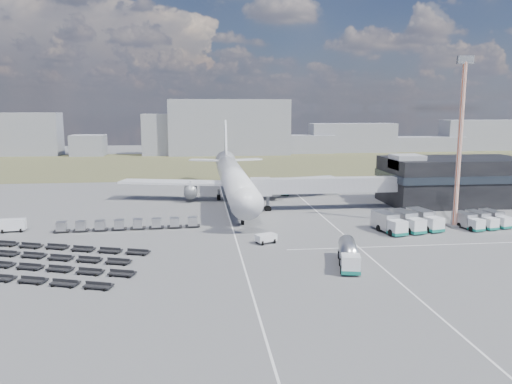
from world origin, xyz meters
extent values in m
plane|color=#565659|center=(0.00, 0.00, 0.00)|extent=(420.00, 420.00, 0.00)
cube|color=brown|center=(0.00, 110.00, 0.01)|extent=(420.00, 90.00, 0.01)
cube|color=silver|center=(-2.00, 5.00, 0.01)|extent=(0.25, 110.00, 0.01)
cube|color=silver|center=(16.00, 5.00, 0.01)|extent=(0.25, 110.00, 0.01)
cube|color=silver|center=(25.00, -8.00, 0.01)|extent=(40.00, 0.25, 0.01)
cube|color=black|center=(48.00, 24.00, 5.00)|extent=(30.00, 16.00, 10.00)
cube|color=#262D38|center=(48.00, 24.00, 6.20)|extent=(30.40, 16.40, 1.60)
cube|color=#939399|center=(36.00, 22.00, 9.50)|extent=(6.00, 6.00, 3.00)
cube|color=#939399|center=(18.10, 20.50, 5.10)|extent=(29.80, 3.00, 3.00)
cube|color=#939399|center=(4.70, 20.00, 5.10)|extent=(4.00, 3.60, 3.40)
cylinder|color=slate|center=(6.20, 20.50, 2.55)|extent=(0.70, 0.70, 5.10)
cylinder|color=black|center=(6.20, 20.50, 0.45)|extent=(1.40, 0.90, 1.40)
cylinder|color=silver|center=(0.00, 30.00, 5.30)|extent=(5.60, 48.00, 5.60)
cone|color=silver|center=(0.00, 3.50, 5.30)|extent=(5.60, 5.00, 5.60)
cone|color=silver|center=(0.00, 58.00, 6.10)|extent=(5.60, 8.00, 5.60)
cube|color=black|center=(0.00, 5.50, 6.10)|extent=(2.20, 2.00, 0.80)
cube|color=silver|center=(-13.00, 35.00, 4.10)|extent=(25.59, 11.38, 0.50)
cube|color=silver|center=(13.00, 35.00, 4.10)|extent=(25.59, 11.38, 0.50)
cylinder|color=slate|center=(-9.50, 33.00, 2.40)|extent=(3.00, 5.00, 3.00)
cylinder|color=slate|center=(9.50, 33.00, 2.40)|extent=(3.00, 5.00, 3.00)
cube|color=silver|center=(-5.50, 60.00, 6.50)|extent=(9.49, 5.63, 0.35)
cube|color=silver|center=(5.50, 60.00, 6.50)|extent=(9.49, 5.63, 0.35)
cube|color=silver|center=(0.00, 61.00, 11.80)|extent=(0.50, 9.06, 11.45)
cylinder|color=slate|center=(0.00, 9.00, 1.25)|extent=(0.50, 0.50, 2.50)
cylinder|color=slate|center=(-3.20, 34.00, 1.25)|extent=(0.60, 0.60, 2.50)
cylinder|color=slate|center=(3.20, 34.00, 1.25)|extent=(0.60, 0.60, 2.50)
cylinder|color=black|center=(0.00, 9.00, 0.50)|extent=(0.50, 1.20, 1.20)
cube|color=gray|center=(-85.06, 153.77, 9.40)|extent=(33.36, 12.00, 18.80)
cube|color=gray|center=(-55.71, 149.89, 4.53)|extent=(14.38, 12.00, 9.05)
cube|color=gray|center=(-19.85, 148.87, 9.11)|extent=(24.08, 12.00, 18.21)
cube|color=gray|center=(6.54, 145.54, 12.28)|extent=(53.60, 12.00, 24.56)
cube|color=gray|center=(39.28, 151.91, 4.15)|extent=(31.70, 12.00, 8.31)
cube|color=gray|center=(65.81, 153.79, 6.79)|extent=(40.33, 12.00, 13.58)
cube|color=gray|center=(104.06, 155.97, 3.45)|extent=(35.91, 12.00, 6.91)
cube|color=gray|center=(137.16, 157.62, 7.47)|extent=(46.90, 12.00, 14.93)
cube|color=silver|center=(11.01, -19.79, 1.40)|extent=(2.79, 2.79, 2.22)
cube|color=#137060|center=(11.01, -19.79, 0.53)|extent=(2.90, 2.90, 0.48)
cylinder|color=#A8A9AD|center=(12.10, -15.19, 1.83)|extent=(4.01, 7.60, 2.41)
cube|color=slate|center=(12.10, -15.19, 0.72)|extent=(3.92, 7.57, 0.34)
cylinder|color=black|center=(11.76, -16.60, 0.48)|extent=(2.69, 1.61, 1.06)
cube|color=silver|center=(2.46, -3.91, 0.71)|extent=(3.57, 2.88, 1.42)
cube|color=silver|center=(-39.09, 8.24, 1.09)|extent=(4.24, 2.26, 2.19)
cube|color=silver|center=(13.40, 40.52, 1.71)|extent=(4.79, 6.92, 3.00)
cube|color=#137060|center=(13.40, 40.52, 0.48)|extent=(4.93, 7.06, 0.48)
cube|color=silver|center=(24.49, -1.97, 1.39)|extent=(2.92, 2.84, 2.35)
cube|color=#137060|center=(24.49, -1.97, 0.48)|extent=(3.04, 2.96, 0.48)
cube|color=#A8A9AD|center=(23.66, 1.68, 1.82)|extent=(3.59, 5.36, 2.78)
cube|color=silver|center=(28.03, -1.17, 1.39)|extent=(2.92, 2.84, 2.35)
cube|color=#137060|center=(28.03, -1.17, 0.48)|extent=(3.04, 2.96, 0.48)
cube|color=#A8A9AD|center=(27.20, 2.48, 1.82)|extent=(3.59, 5.36, 2.78)
cube|color=silver|center=(31.57, -0.36, 1.39)|extent=(2.92, 2.84, 2.35)
cube|color=#137060|center=(31.57, -0.36, 0.48)|extent=(3.04, 2.96, 0.48)
cube|color=#A8A9AD|center=(30.75, 3.28, 1.82)|extent=(3.59, 5.36, 2.78)
cube|color=silver|center=(39.00, -0.64, 1.14)|extent=(2.39, 2.33, 1.94)
cube|color=#137060|center=(39.00, -0.64, 0.40)|extent=(2.50, 2.43, 0.40)
cube|color=#A8A9AD|center=(38.34, 2.37, 1.50)|extent=(2.93, 4.41, 2.29)
cube|color=silver|center=(41.92, 0.00, 1.14)|extent=(2.39, 2.33, 1.94)
cube|color=#137060|center=(41.92, 0.00, 0.40)|extent=(2.50, 2.43, 0.40)
cube|color=#A8A9AD|center=(41.26, 3.01, 1.50)|extent=(2.93, 4.41, 2.29)
cube|color=silver|center=(44.85, 0.64, 1.14)|extent=(2.39, 2.33, 1.94)
cube|color=#137060|center=(44.85, 0.64, 0.40)|extent=(2.50, 2.43, 0.40)
cube|color=#A8A9AD|center=(44.19, 3.65, 1.50)|extent=(2.93, 4.41, 2.29)
cube|color=black|center=(-30.77, 6.72, 0.29)|extent=(2.62, 1.70, 0.18)
cube|color=#A8A9AD|center=(-30.77, 6.72, 1.12)|extent=(1.65, 1.65, 1.47)
cube|color=black|center=(-27.65, 6.89, 0.29)|extent=(2.62, 1.70, 0.18)
cube|color=#A8A9AD|center=(-27.65, 6.89, 1.12)|extent=(1.65, 1.65, 1.47)
cube|color=black|center=(-24.53, 7.06, 0.29)|extent=(2.62, 1.70, 0.18)
cube|color=#A8A9AD|center=(-24.53, 7.06, 1.12)|extent=(1.65, 1.65, 1.47)
cube|color=black|center=(-21.40, 7.24, 0.29)|extent=(2.62, 1.70, 0.18)
cube|color=#A8A9AD|center=(-21.40, 7.24, 1.12)|extent=(1.65, 1.65, 1.47)
cube|color=black|center=(-18.28, 7.41, 0.29)|extent=(2.62, 1.70, 0.18)
cube|color=#A8A9AD|center=(-18.28, 7.41, 1.12)|extent=(1.65, 1.65, 1.47)
cube|color=black|center=(-15.15, 7.58, 0.29)|extent=(2.62, 1.70, 0.18)
cube|color=#A8A9AD|center=(-15.15, 7.58, 1.12)|extent=(1.65, 1.65, 1.47)
cube|color=black|center=(-12.03, 7.76, 0.29)|extent=(2.62, 1.70, 0.18)
cube|color=#A8A9AD|center=(-12.03, 7.76, 1.12)|extent=(1.65, 1.65, 1.47)
cube|color=black|center=(-8.91, 7.93, 0.29)|extent=(2.62, 1.70, 0.18)
cube|color=#A8A9AD|center=(-8.91, 7.93, 1.12)|extent=(1.65, 1.65, 1.47)
cube|color=black|center=(-31.77, -16.89, 0.39)|extent=(29.08, 11.33, 0.78)
cube|color=black|center=(-30.30, -12.60, 0.39)|extent=(29.08, 11.33, 0.78)
cube|color=black|center=(-28.83, -8.32, 0.39)|extent=(25.00, 9.93, 0.78)
cube|color=black|center=(-27.36, -4.04, 0.39)|extent=(25.00, 9.93, 0.78)
cylinder|color=#C1461E|center=(36.96, 2.97, 14.15)|extent=(0.79, 0.79, 28.29)
cube|color=slate|center=(36.96, 2.97, 28.63)|extent=(2.76, 0.88, 1.36)
cube|color=#565659|center=(36.96, 2.97, 0.17)|extent=(2.26, 2.26, 0.34)
camera|label=1|loc=(-7.81, -78.10, 20.62)|focal=35.00mm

